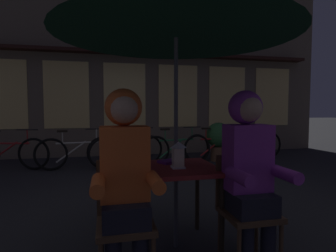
# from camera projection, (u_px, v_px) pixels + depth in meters

# --- Properties ---
(ground_plane) EXTENTS (60.00, 60.00, 0.00)m
(ground_plane) POSITION_uv_depth(u_px,v_px,m) (176.00, 247.00, 2.51)
(ground_plane) COLOR #232326
(cafe_table) EXTENTS (0.72, 0.72, 0.74)m
(cafe_table) POSITION_uv_depth(u_px,v_px,m) (176.00, 178.00, 2.47)
(cafe_table) COLOR maroon
(cafe_table) RESTS_ON ground_plane
(patio_umbrella) EXTENTS (2.10, 2.10, 2.31)m
(patio_umbrella) POSITION_uv_depth(u_px,v_px,m) (176.00, 15.00, 2.38)
(patio_umbrella) COLOR #4C4C51
(patio_umbrella) RESTS_ON ground_plane
(lantern) EXTENTS (0.11, 0.11, 0.23)m
(lantern) POSITION_uv_depth(u_px,v_px,m) (178.00, 154.00, 2.39)
(lantern) COLOR white
(lantern) RESTS_ON cafe_table
(chair_left) EXTENTS (0.40, 0.40, 0.87)m
(chair_left) POSITION_uv_depth(u_px,v_px,m) (125.00, 214.00, 2.02)
(chair_left) COLOR #513823
(chair_left) RESTS_ON ground_plane
(chair_right) EXTENTS (0.40, 0.40, 0.87)m
(chair_right) POSITION_uv_depth(u_px,v_px,m) (245.00, 204.00, 2.23)
(chair_right) COLOR #513823
(chair_right) RESTS_ON ground_plane
(person_left_hooded) EXTENTS (0.45, 0.56, 1.40)m
(person_left_hooded) POSITION_uv_depth(u_px,v_px,m) (125.00, 167.00, 1.94)
(person_left_hooded) COLOR black
(person_left_hooded) RESTS_ON ground_plane
(person_right_hooded) EXTENTS (0.45, 0.56, 1.40)m
(person_right_hooded) POSITION_uv_depth(u_px,v_px,m) (249.00, 161.00, 2.15)
(person_right_hooded) COLOR black
(person_right_hooded) RESTS_ON ground_plane
(shopfront_building) EXTENTS (10.00, 0.93, 6.20)m
(shopfront_building) POSITION_uv_depth(u_px,v_px,m) (150.00, 43.00, 7.71)
(shopfront_building) COLOR #6B5B4C
(shopfront_building) RESTS_ON ground_plane
(bicycle_nearest) EXTENTS (1.64, 0.45, 0.84)m
(bicycle_nearest) POSITION_uv_depth(u_px,v_px,m) (9.00, 153.00, 5.65)
(bicycle_nearest) COLOR black
(bicycle_nearest) RESTS_ON ground_plane
(bicycle_second) EXTENTS (1.68, 0.22, 0.84)m
(bicycle_second) POSITION_uv_depth(u_px,v_px,m) (77.00, 152.00, 5.74)
(bicycle_second) COLOR black
(bicycle_second) RESTS_ON ground_plane
(bicycle_third) EXTENTS (1.64, 0.46, 0.84)m
(bicycle_third) POSITION_uv_depth(u_px,v_px,m) (127.00, 151.00, 5.98)
(bicycle_third) COLOR black
(bicycle_third) RESTS_ON ground_plane
(bicycle_fourth) EXTENTS (1.66, 0.34, 0.84)m
(bicycle_fourth) POSITION_uv_depth(u_px,v_px,m) (177.00, 149.00, 6.27)
(bicycle_fourth) COLOR black
(bicycle_fourth) RESTS_ON ground_plane
(bicycle_fifth) EXTENTS (1.68, 0.15, 0.84)m
(bicycle_fifth) POSITION_uv_depth(u_px,v_px,m) (217.00, 147.00, 6.50)
(bicycle_fifth) COLOR black
(bicycle_fifth) RESTS_ON ground_plane
(bicycle_furthest) EXTENTS (1.66, 0.38, 0.84)m
(bicycle_furthest) POSITION_uv_depth(u_px,v_px,m) (255.00, 146.00, 6.75)
(bicycle_furthest) COLOR black
(bicycle_furthest) RESTS_ON ground_plane
(book) EXTENTS (0.24, 0.22, 0.02)m
(book) POSITION_uv_depth(u_px,v_px,m) (170.00, 161.00, 2.63)
(book) COLOR #661E7A
(book) RESTS_ON cafe_table
(potted_plant) EXTENTS (0.60, 0.60, 0.92)m
(potted_plant) POSITION_uv_depth(u_px,v_px,m) (218.00, 138.00, 6.63)
(potted_plant) COLOR brown
(potted_plant) RESTS_ON ground_plane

